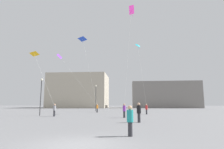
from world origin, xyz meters
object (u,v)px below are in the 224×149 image
(kite_amber_delta, at_px, (35,55))
(building_left_hall, at_px, (80,91))
(person_in_purple, at_px, (124,110))
(kite_cyan_diamond, at_px, (138,46))
(person_in_teal, at_px, (130,119))
(building_centre_hall, at_px, (165,95))
(kite_magenta_delta, at_px, (131,11))
(kite_cobalt_delta, at_px, (83,40))
(lamppost_east, at_px, (41,91))
(person_in_black, at_px, (139,112))
(person_in_orange, at_px, (97,108))
(kite_violet_delta, at_px, (60,57))
(lamppost_west, at_px, (96,94))
(person_in_red, at_px, (146,109))
(person_in_grey, at_px, (54,109))

(kite_amber_delta, height_order, building_left_hall, building_left_hall)
(person_in_purple, bearing_deg, kite_cyan_diamond, -0.86)
(person_in_purple, bearing_deg, kite_amber_delta, 86.30)
(person_in_teal, xyz_separation_m, building_centre_hall, (14.72, 68.63, 4.40))
(kite_magenta_delta, relative_size, kite_cobalt_delta, 0.95)
(kite_cobalt_delta, relative_size, building_left_hall, 0.63)
(kite_magenta_delta, distance_m, building_left_hall, 58.16)
(kite_magenta_delta, relative_size, building_centre_hall, 0.52)
(lamppost_east, bearing_deg, person_in_black, -31.74)
(lamppost_east, bearing_deg, person_in_orange, 56.72)
(kite_amber_delta, relative_size, building_left_hall, 0.38)
(building_centre_hall, bearing_deg, kite_cobalt_delta, -121.20)
(kite_violet_delta, distance_m, building_left_hall, 39.90)
(lamppost_east, bearing_deg, person_in_teal, -50.87)
(person_in_teal, height_order, building_left_hall, building_left_hall)
(person_in_orange, bearing_deg, lamppost_west, 175.63)
(building_centre_hall, relative_size, lamppost_east, 4.86)
(person_in_red, height_order, lamppost_east, lamppost_east)
(person_in_black, bearing_deg, lamppost_west, 175.66)
(person_in_orange, relative_size, lamppost_west, 0.28)
(kite_amber_delta, relative_size, lamppost_west, 1.45)
(lamppost_west, bearing_deg, person_in_teal, -76.55)
(building_centre_hall, distance_m, lamppost_west, 41.45)
(kite_magenta_delta, bearing_deg, kite_cobalt_delta, 127.68)
(kite_violet_delta, distance_m, kite_cobalt_delta, 6.30)
(lamppost_east, height_order, lamppost_west, lamppost_west)
(person_in_purple, height_order, lamppost_east, lamppost_east)
(person_in_red, xyz_separation_m, person_in_grey, (-13.32, -6.37, 0.02))
(kite_amber_delta, height_order, kite_cyan_diamond, kite_cyan_diamond)
(kite_cyan_diamond, bearing_deg, person_in_purple, -104.04)
(person_in_teal, relative_size, lamppost_west, 0.27)
(person_in_black, bearing_deg, person_in_purple, 171.89)
(person_in_grey, xyz_separation_m, lamppost_west, (2.38, 19.11, 3.07))
(person_in_red, xyz_separation_m, kite_cyan_diamond, (-1.08, 1.74, 11.50))
(person_in_grey, relative_size, kite_magenta_delta, 0.12)
(person_in_red, height_order, person_in_purple, person_in_purple)
(person_in_orange, height_order, building_left_hall, building_left_hall)
(person_in_grey, bearing_deg, lamppost_east, -76.61)
(kite_cyan_diamond, distance_m, kite_cobalt_delta, 13.01)
(person_in_teal, distance_m, lamppost_west, 35.19)
(person_in_grey, relative_size, person_in_black, 0.94)
(lamppost_west, bearing_deg, person_in_black, -71.20)
(person_in_teal, distance_m, person_in_black, 7.67)
(kite_cyan_diamond, relative_size, lamppost_east, 2.10)
(person_in_red, height_order, lamppost_west, lamppost_west)
(building_centre_hall, bearing_deg, kite_violet_delta, -126.72)
(kite_amber_delta, distance_m, kite_violet_delta, 10.69)
(person_in_red, bearing_deg, person_in_grey, -166.97)
(kite_magenta_delta, bearing_deg, lamppost_west, 113.18)
(person_in_black, xyz_separation_m, kite_cobalt_delta, (-10.94, 20.06, 14.48))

